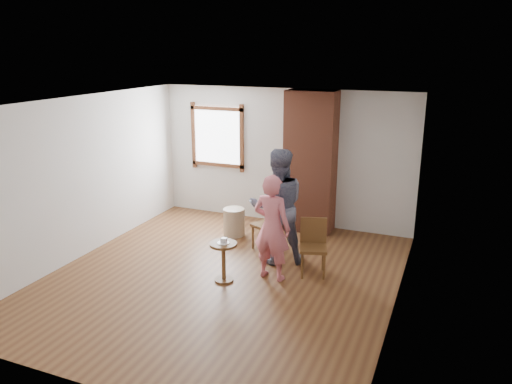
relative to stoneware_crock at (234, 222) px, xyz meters
The scene contains 12 objects.
ground 1.80m from the stoneware_crock, 71.16° to the right, with size 5.50×5.50×0.00m, color brown.
room_shell 1.96m from the stoneware_crock, 64.35° to the right, with size 5.04×5.52×2.62m.
brick_chimney 1.77m from the stoneware_crock, 34.69° to the left, with size 0.90×0.50×2.60m, color brown.
stoneware_crock is the anchor object (origin of this frame).
dark_pot 0.50m from the stoneware_crock, 107.17° to the left, with size 0.14×0.14×0.14m, color black.
dining_chair_left 0.89m from the stoneware_crock, 21.35° to the right, with size 0.52×0.52×0.85m.
dining_chair_right 2.04m from the stoneware_crock, 29.05° to the right, with size 0.50×0.50×0.85m.
side_table 1.89m from the stoneware_crock, 69.84° to the right, with size 0.40×0.40×0.60m.
cake_plate 1.91m from the stoneware_crock, 69.84° to the right, with size 0.18×0.18×0.01m, color white.
cake_slice 1.92m from the stoneware_crock, 69.56° to the right, with size 0.08×0.07×0.06m, color silver.
man 1.52m from the stoneware_crock, 34.89° to the right, with size 0.90×0.70×1.85m, color black.
person_pink 1.95m from the stoneware_crock, 47.90° to the right, with size 0.58×0.38×1.59m, color #D56A77.
Camera 1 is at (3.06, -6.11, 3.33)m, focal length 35.00 mm.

